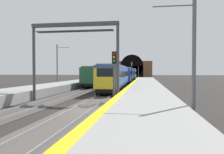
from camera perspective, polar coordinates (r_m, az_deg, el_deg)
name	(u,v)px	position (r m, az deg, el deg)	size (l,w,h in m)	color
ground_plane	(84,110)	(16.41, -7.35, -8.54)	(320.00, 320.00, 0.00)	#282623
platform_right	(145,105)	(15.71, 8.61, -7.22)	(112.00, 4.64, 0.96)	gray
platform_right_edge_strip	(116,98)	(15.78, 1.06, -5.39)	(112.00, 0.50, 0.01)	yellow
track_main_line	(84,110)	(16.40, -7.35, -8.40)	(160.00, 3.04, 0.21)	#4C4742
track_adjacent_line	(28,108)	(18.09, -20.89, -7.55)	(160.00, 2.94, 0.21)	#423D38
train_main_approaching	(126,75)	(51.58, 3.69, 0.64)	(55.45, 3.16, 3.71)	#264C99
train_adjacent_platform	(109,74)	(53.65, -0.82, 0.70)	(39.55, 2.96, 4.61)	#235638
railway_signal_near	(114,72)	(19.06, 0.58, 1.30)	(0.39, 0.38, 4.56)	#4C4C54
railway_signal_mid	(132,71)	(43.57, 5.13, 1.58)	(0.39, 0.38, 4.82)	#38383D
railway_signal_far	(138,71)	(84.69, 6.85, 1.45)	(0.39, 0.38, 4.84)	#4C4C54
overhead_signal_gantry	(75,42)	(21.35, -9.68, 8.80)	(0.70, 8.53, 7.45)	#3F3F47
tunnel_portal	(132,69)	(110.26, 5.20, 2.07)	(2.25, 19.93, 11.18)	brown
catenary_mast_near	(193,56)	(13.32, 20.27, 5.11)	(0.22, 2.43, 7.19)	#595B60
catenary_mast_far	(57,65)	(41.56, -13.96, 3.02)	(0.22, 2.40, 7.78)	#595B60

